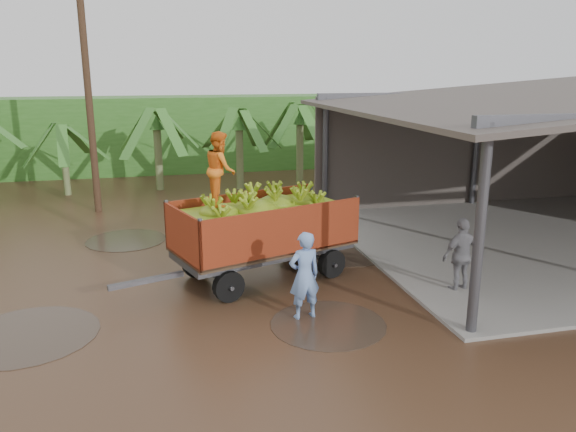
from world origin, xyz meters
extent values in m
plane|color=black|center=(0.00, 0.00, 0.00)|extent=(100.00, 100.00, 0.00)
cube|color=gray|center=(11.00, 1.00, 0.04)|extent=(12.00, 10.00, 0.08)
cube|color=#383330|center=(11.00, 5.90, 2.00)|extent=(12.00, 0.12, 4.00)
cube|color=#2D661E|center=(-2.00, 16.00, 1.80)|extent=(22.00, 3.00, 3.60)
cube|color=#47474C|center=(-0.66, -0.72, 0.50)|extent=(1.60, 0.63, 0.11)
imported|color=orange|center=(1.06, -0.12, 2.75)|extent=(0.64, 0.82, 1.65)
imported|color=#6F91CB|center=(2.42, -2.24, 0.90)|extent=(0.72, 0.54, 1.81)
imported|color=gray|center=(6.18, -1.75, 0.86)|extent=(1.07, 0.59, 1.72)
cylinder|color=#47301E|center=(-2.37, 7.98, 3.95)|extent=(0.24, 0.24, 7.90)
camera|label=1|loc=(-0.36, -12.35, 4.87)|focal=35.00mm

